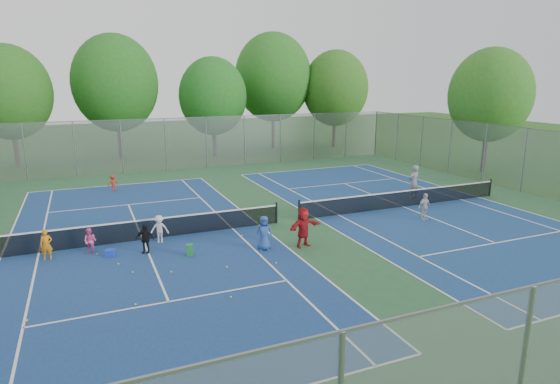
# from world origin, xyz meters

# --- Properties ---
(ground) EXTENTS (120.00, 120.00, 0.00)m
(ground) POSITION_xyz_m (0.00, 0.00, 0.00)
(ground) COLOR #245219
(ground) RESTS_ON ground
(court_pad) EXTENTS (32.00, 32.00, 0.01)m
(court_pad) POSITION_xyz_m (0.00, 0.00, 0.01)
(court_pad) COLOR #295834
(court_pad) RESTS_ON ground
(court_left) EXTENTS (10.97, 23.77, 0.01)m
(court_left) POSITION_xyz_m (-7.00, 0.00, 0.02)
(court_left) COLOR navy
(court_left) RESTS_ON court_pad
(court_right) EXTENTS (10.97, 23.77, 0.01)m
(court_right) POSITION_xyz_m (7.00, 0.00, 0.02)
(court_right) COLOR navy
(court_right) RESTS_ON court_pad
(net_left) EXTENTS (12.87, 0.10, 0.91)m
(net_left) POSITION_xyz_m (-7.00, 0.00, 0.46)
(net_left) COLOR black
(net_left) RESTS_ON ground
(net_right) EXTENTS (12.87, 0.10, 0.91)m
(net_right) POSITION_xyz_m (7.00, 0.00, 0.46)
(net_right) COLOR black
(net_right) RESTS_ON ground
(fence_north) EXTENTS (32.00, 0.10, 4.00)m
(fence_north) POSITION_xyz_m (0.00, 16.00, 2.00)
(fence_north) COLOR gray
(fence_north) RESTS_ON ground
(fence_east) EXTENTS (0.10, 32.00, 4.00)m
(fence_east) POSITION_xyz_m (16.00, 0.00, 2.00)
(fence_east) COLOR gray
(fence_east) RESTS_ON ground
(tree_nw) EXTENTS (6.40, 6.40, 9.58)m
(tree_nw) POSITION_xyz_m (-14.00, 22.00, 5.89)
(tree_nw) COLOR #443326
(tree_nw) RESTS_ON ground
(tree_nl) EXTENTS (7.20, 7.20, 10.69)m
(tree_nl) POSITION_xyz_m (-6.00, 23.00, 6.54)
(tree_nl) COLOR #443326
(tree_nl) RESTS_ON ground
(tree_nc) EXTENTS (6.00, 6.00, 8.85)m
(tree_nc) POSITION_xyz_m (2.00, 21.00, 5.39)
(tree_nc) COLOR #443326
(tree_nc) RESTS_ON ground
(tree_nr) EXTENTS (7.60, 7.60, 11.42)m
(tree_nr) POSITION_xyz_m (9.00, 24.00, 7.04)
(tree_nr) COLOR #443326
(tree_nr) RESTS_ON ground
(tree_ne) EXTENTS (6.60, 6.60, 9.77)m
(tree_ne) POSITION_xyz_m (15.00, 22.00, 5.97)
(tree_ne) COLOR #443326
(tree_ne) RESTS_ON ground
(tree_side_e) EXTENTS (6.00, 6.00, 9.20)m
(tree_side_e) POSITION_xyz_m (19.00, 6.00, 5.74)
(tree_side_e) COLOR #443326
(tree_side_e) RESTS_ON ground
(ball_crate) EXTENTS (0.42, 0.42, 0.28)m
(ball_crate) POSITION_xyz_m (-8.45, -1.48, 0.14)
(ball_crate) COLOR blue
(ball_crate) RESTS_ON ground
(ball_hopper) EXTENTS (0.28, 0.28, 0.49)m
(ball_hopper) POSITION_xyz_m (-5.50, -2.68, 0.24)
(ball_hopper) COLOR #248636
(ball_hopper) RESTS_ON ground
(student_a) EXTENTS (0.46, 0.31, 1.23)m
(student_a) POSITION_xyz_m (-10.73, -0.89, 0.62)
(student_a) COLOR orange
(student_a) RESTS_ON ground
(student_b) EXTENTS (0.65, 0.60, 1.08)m
(student_b) POSITION_xyz_m (-9.14, -0.87, 0.54)
(student_b) COLOR #E85A9B
(student_b) RESTS_ON ground
(student_c) EXTENTS (0.88, 0.63, 1.23)m
(student_c) POSITION_xyz_m (-6.35, -0.60, 0.61)
(student_c) COLOR silver
(student_c) RESTS_ON ground
(student_d) EXTENTS (0.79, 0.58, 1.24)m
(student_d) POSITION_xyz_m (-7.08, -1.66, 0.62)
(student_d) COLOR black
(student_d) RESTS_ON ground
(student_e) EXTENTS (0.80, 0.62, 1.45)m
(student_e) POSITION_xyz_m (-2.49, -3.19, 0.73)
(student_e) COLOR #2A529C
(student_e) RESTS_ON ground
(student_f) EXTENTS (1.67, 0.85, 1.72)m
(student_f) POSITION_xyz_m (-0.84, -3.49, 0.86)
(student_f) COLOR #AF191E
(student_f) RESTS_ON ground
(child_far_baseline) EXTENTS (0.78, 0.63, 1.05)m
(child_far_baseline) POSITION_xyz_m (-7.53, 10.26, 0.52)
(child_far_baseline) COLOR #A82518
(child_far_baseline) RESTS_ON ground
(instructor) EXTENTS (0.79, 0.59, 1.99)m
(instructor) POSITION_xyz_m (8.77, 1.40, 0.99)
(instructor) COLOR gray
(instructor) RESTS_ON ground
(teen_court_b) EXTENTS (0.85, 0.46, 1.37)m
(teen_court_b) POSITION_xyz_m (6.45, -2.36, 0.68)
(teen_court_b) COLOR silver
(teen_court_b) RESTS_ON ground
(tennis_ball_0) EXTENTS (0.07, 0.07, 0.07)m
(tennis_ball_0) POSITION_xyz_m (-6.51, -4.14, 0.03)
(tennis_ball_0) COLOR #C6E535
(tennis_ball_0) RESTS_ON ground
(tennis_ball_1) EXTENTS (0.07, 0.07, 0.07)m
(tennis_ball_1) POSITION_xyz_m (-8.92, -1.16, 0.03)
(tennis_ball_1) COLOR gold
(tennis_ball_1) RESTS_ON ground
(tennis_ball_2) EXTENTS (0.07, 0.07, 0.07)m
(tennis_ball_2) POSITION_xyz_m (-7.05, -6.40, 0.03)
(tennis_ball_2) COLOR #DBEA36
(tennis_ball_2) RESTS_ON ground
(tennis_ball_3) EXTENTS (0.07, 0.07, 0.07)m
(tennis_ball_3) POSITION_xyz_m (-7.82, -3.60, 0.03)
(tennis_ball_3) COLOR #ACC52D
(tennis_ball_3) RESTS_ON ground
(tennis_ball_4) EXTENTS (0.07, 0.07, 0.07)m
(tennis_ball_4) POSITION_xyz_m (-2.82, -1.27, 0.03)
(tennis_ball_4) COLOR gold
(tennis_ball_4) RESTS_ON ground
(tennis_ball_5) EXTENTS (0.07, 0.07, 0.07)m
(tennis_ball_5) POSITION_xyz_m (-2.64, -4.84, 0.03)
(tennis_ball_5) COLOR #D5F338
(tennis_ball_5) RESTS_ON ground
(tennis_ball_6) EXTENTS (0.07, 0.07, 0.07)m
(tennis_ball_6) POSITION_xyz_m (-11.04, -6.04, 0.03)
(tennis_ball_6) COLOR yellow
(tennis_ball_6) RESTS_ON ground
(tennis_ball_7) EXTENTS (0.07, 0.07, 0.07)m
(tennis_ball_7) POSITION_xyz_m (-4.49, -4.49, 0.03)
(tennis_ball_7) COLOR #BED231
(tennis_ball_7) RESTS_ON ground
(tennis_ball_8) EXTENTS (0.07, 0.07, 0.07)m
(tennis_ball_8) POSITION_xyz_m (-8.23, -2.58, 0.03)
(tennis_ball_8) COLOR #CAD431
(tennis_ball_8) RESTS_ON ground
(tennis_ball_9) EXTENTS (0.07, 0.07, 0.07)m
(tennis_ball_9) POSITION_xyz_m (-5.10, -6.94, 0.03)
(tennis_ball_9) COLOR #CDDD33
(tennis_ball_9) RESTS_ON ground
(tennis_ball_10) EXTENTS (0.07, 0.07, 0.07)m
(tennis_ball_10) POSITION_xyz_m (-8.00, -6.25, 0.03)
(tennis_ball_10) COLOR gold
(tennis_ball_10) RESTS_ON ground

